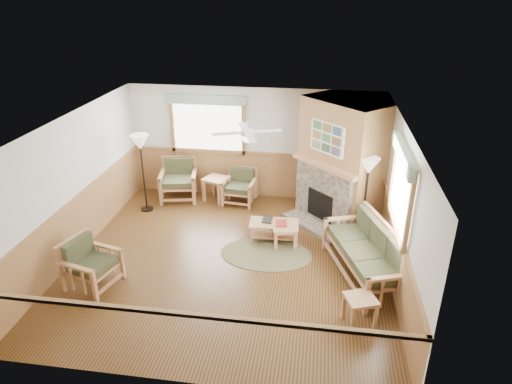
# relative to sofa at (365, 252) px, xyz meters

# --- Properties ---
(floor) EXTENTS (6.00, 6.00, 0.01)m
(floor) POSITION_rel_sofa_xyz_m (-2.50, 0.13, -0.49)
(floor) COLOR #4C2F15
(floor) RESTS_ON ground
(ceiling) EXTENTS (6.00, 6.00, 0.01)m
(ceiling) POSITION_rel_sofa_xyz_m (-2.50, 0.13, 2.22)
(ceiling) COLOR white
(ceiling) RESTS_ON floor
(wall_back) EXTENTS (6.00, 0.02, 2.70)m
(wall_back) POSITION_rel_sofa_xyz_m (-2.50, 3.13, 0.87)
(wall_back) COLOR silver
(wall_back) RESTS_ON floor
(wall_front) EXTENTS (6.00, 0.02, 2.70)m
(wall_front) POSITION_rel_sofa_xyz_m (-2.50, -2.87, 0.87)
(wall_front) COLOR silver
(wall_front) RESTS_ON floor
(wall_left) EXTENTS (0.02, 6.00, 2.70)m
(wall_left) POSITION_rel_sofa_xyz_m (-5.50, 0.13, 0.87)
(wall_left) COLOR silver
(wall_left) RESTS_ON floor
(wall_right) EXTENTS (0.02, 6.00, 2.70)m
(wall_right) POSITION_rel_sofa_xyz_m (0.50, 0.13, 0.87)
(wall_right) COLOR silver
(wall_right) RESTS_ON floor
(wainscot) EXTENTS (6.00, 6.00, 1.10)m
(wainscot) POSITION_rel_sofa_xyz_m (-2.50, 0.13, 0.07)
(wainscot) COLOR olive
(wainscot) RESTS_ON floor
(fireplace) EXTENTS (3.11, 3.11, 2.70)m
(fireplace) POSITION_rel_sofa_xyz_m (-0.45, 2.18, 0.87)
(fireplace) COLOR olive
(fireplace) RESTS_ON floor
(window_back) EXTENTS (1.90, 0.16, 1.50)m
(window_back) POSITION_rel_sofa_xyz_m (-3.60, 3.09, 2.05)
(window_back) COLOR white
(window_back) RESTS_ON wall_back
(window_right) EXTENTS (0.16, 1.90, 1.50)m
(window_right) POSITION_rel_sofa_xyz_m (0.46, -0.07, 2.05)
(window_right) COLOR white
(window_right) RESTS_ON wall_right
(ceiling_fan) EXTENTS (1.59, 1.59, 0.36)m
(ceiling_fan) POSITION_rel_sofa_xyz_m (-2.20, 0.43, 2.18)
(ceiling_fan) COLOR white
(ceiling_fan) RESTS_ON ceiling
(sofa) EXTENTS (2.27, 1.51, 0.97)m
(sofa) POSITION_rel_sofa_xyz_m (0.00, 0.00, 0.00)
(sofa) COLOR tan
(sofa) RESTS_ON floor
(armchair_back_left) EXTENTS (1.01, 1.01, 0.97)m
(armchair_back_left) POSITION_rel_sofa_xyz_m (-4.29, 2.68, -0.00)
(armchair_back_left) COLOR tan
(armchair_back_left) RESTS_ON floor
(armchair_back_right) EXTENTS (0.80, 0.80, 0.82)m
(armchair_back_right) POSITION_rel_sofa_xyz_m (-2.77, 2.68, -0.08)
(armchair_back_right) COLOR tan
(armchair_back_right) RESTS_ON floor
(armchair_left) EXTENTS (0.96, 0.96, 0.88)m
(armchair_left) POSITION_rel_sofa_xyz_m (-4.72, -0.99, -0.05)
(armchair_left) COLOR tan
(armchair_left) RESTS_ON floor
(coffee_table) EXTENTS (1.02, 0.55, 0.40)m
(coffee_table) POSITION_rel_sofa_xyz_m (-1.75, 1.02, -0.28)
(coffee_table) COLOR tan
(coffee_table) RESTS_ON floor
(end_table_chairs) EXTENTS (0.68, 0.67, 0.60)m
(end_table_chairs) POSITION_rel_sofa_xyz_m (-3.35, 2.68, -0.19)
(end_table_chairs) COLOR tan
(end_table_chairs) RESTS_ON floor
(end_table_sofa) EXTENTS (0.57, 0.56, 0.50)m
(end_table_sofa) POSITION_rel_sofa_xyz_m (-0.16, -1.35, -0.24)
(end_table_sofa) COLOR tan
(end_table_sofa) RESTS_ON floor
(footstool) EXTENTS (0.57, 0.57, 0.41)m
(footstool) POSITION_rel_sofa_xyz_m (-1.53, 0.86, -0.28)
(footstool) COLOR tan
(footstool) RESTS_ON floor
(braided_rug) EXTENTS (2.01, 2.01, 0.01)m
(braided_rug) POSITION_rel_sofa_xyz_m (-1.84, 0.43, -0.48)
(braided_rug) COLOR brown
(braided_rug) RESTS_ON floor
(floor_lamp_left) EXTENTS (0.52, 0.52, 1.84)m
(floor_lamp_left) POSITION_rel_sofa_xyz_m (-4.86, 1.96, 0.44)
(floor_lamp_left) COLOR black
(floor_lamp_left) RESTS_ON floor
(floor_lamp_right) EXTENTS (0.54, 0.54, 1.80)m
(floor_lamp_right) POSITION_rel_sofa_xyz_m (0.05, 1.34, 0.41)
(floor_lamp_right) COLOR black
(floor_lamp_right) RESTS_ON floor
(book_red) EXTENTS (0.25, 0.32, 0.03)m
(book_red) POSITION_rel_sofa_xyz_m (-1.60, 0.97, -0.05)
(book_red) COLOR maroon
(book_red) RESTS_ON coffee_table
(book_dark) EXTENTS (0.21, 0.27, 0.03)m
(book_dark) POSITION_rel_sofa_xyz_m (-1.90, 1.09, -0.06)
(book_dark) COLOR black
(book_dark) RESTS_ON coffee_table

